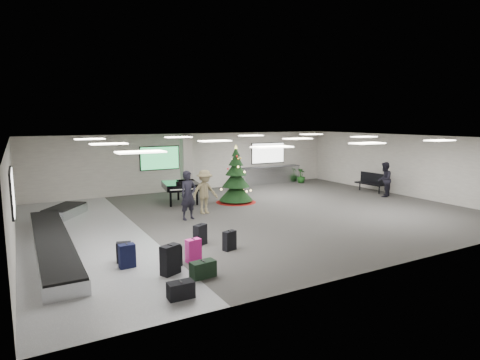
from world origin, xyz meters
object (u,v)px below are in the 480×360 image
service_counter (270,175)px  potted_plant_left (242,183)px  bench (371,181)px  pink_suitcase (193,250)px  traveler_a (188,195)px  traveler_bench (384,180)px  traveler_b (205,192)px  grand_piano (181,186)px  potted_plant_right (301,176)px  baggage_carousel (56,235)px  christmas_tree (236,183)px

service_counter → potted_plant_left: (-2.58, -0.91, -0.17)m
potted_plant_left → bench: bearing=-35.9°
pink_suitcase → traveler_a: traveler_a is taller
traveler_bench → pink_suitcase: bearing=-10.3°
traveler_b → potted_plant_left: traveler_b is taller
grand_piano → traveler_b: bearing=-77.8°
pink_suitcase → potted_plant_right: (11.48, 9.99, 0.14)m
potted_plant_left → potted_plant_right: bearing=2.8°
pink_suitcase → traveler_b: (2.70, 5.23, 0.61)m
traveler_bench → service_counter: bearing=-96.1°
pink_suitcase → traveler_bench: 13.06m
baggage_carousel → traveler_bench: 15.60m
traveler_a → potted_plant_left: size_ratio=2.58×
bench → traveler_b: bearing=178.3°
potted_plant_right → christmas_tree: bearing=-153.0°
traveler_a → traveler_bench: (10.66, -0.44, -0.08)m
service_counter → traveler_a: size_ratio=2.06×
bench → grand_piano: bearing=164.4°
grand_piano → traveler_a: 3.27m
grand_piano → traveler_a: (-0.89, -3.14, 0.15)m
traveler_bench → potted_plant_left: 7.75m
grand_piano → potted_plant_left: size_ratio=2.99×
baggage_carousel → traveler_bench: traveler_bench is taller
service_counter → potted_plant_right: bearing=-20.3°
baggage_carousel → traveler_a: (4.92, 0.66, 0.77)m
traveler_a → traveler_bench: bearing=-15.6°
traveler_a → grand_piano: bearing=61.1°
service_counter → grand_piano: 7.62m
christmas_tree → pink_suitcase: bearing=-126.8°
pink_suitcase → traveler_a: size_ratio=0.34×
service_counter → bench: bearing=-57.5°
baggage_carousel → bench: 16.19m
traveler_a → traveler_bench: 10.67m
service_counter → traveler_b: (-6.93, -5.46, 0.39)m
traveler_a → potted_plant_right: size_ratio=2.13×
christmas_tree → bench: (7.90, -1.13, -0.36)m
service_counter → potted_plant_right: (1.86, -0.69, -0.08)m
baggage_carousel → traveler_a: size_ratio=4.94×
baggage_carousel → traveler_b: 6.09m
bench → christmas_tree: bearing=168.4°
potted_plant_left → potted_plant_right: (4.44, 0.22, 0.08)m
baggage_carousel → pink_suitcase: 5.10m
baggage_carousel → traveler_b: bearing=12.2°
service_counter → potted_plant_left: service_counter is taller
pink_suitcase → potted_plant_left: 12.05m
baggage_carousel → christmas_tree: christmas_tree is taller
bench → baggage_carousel: bearing=-177.8°
bench → potted_plant_left: 7.22m
traveler_a → bench: bearing=-8.4°
potted_plant_left → traveler_b: bearing=-133.7°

